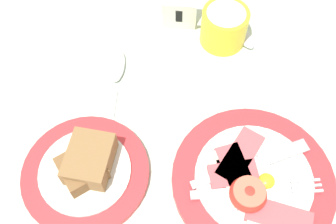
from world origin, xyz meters
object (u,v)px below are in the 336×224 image
(number_card, at_px, (178,12))
(teaspoon_near_cup, at_px, (114,79))
(sugar_cup, at_px, (223,26))
(teaspoon_by_saucer, at_px, (249,46))
(breakfast_plate, at_px, (252,180))
(bread_plate, at_px, (85,170))

(number_card, relative_size, teaspoon_near_cup, 0.38)
(number_card, bearing_deg, sugar_cup, -15.88)
(teaspoon_by_saucer, bearing_deg, number_card, 42.69)
(breakfast_plate, bearing_deg, bread_plate, 176.37)
(sugar_cup, height_order, teaspoon_by_saucer, sugar_cup)
(breakfast_plate, relative_size, teaspoon_by_saucer, 1.29)
(number_card, bearing_deg, teaspoon_near_cup, -126.12)
(bread_plate, bearing_deg, number_card, 64.46)
(bread_plate, height_order, number_card, number_card)
(bread_plate, xyz_separation_m, teaspoon_by_saucer, (0.26, 0.24, -0.01))
(breakfast_plate, xyz_separation_m, teaspoon_by_saucer, (0.03, 0.26, -0.01))
(breakfast_plate, bearing_deg, teaspoon_near_cup, 138.71)
(breakfast_plate, distance_m, bread_plate, 0.24)
(teaspoon_by_saucer, height_order, teaspoon_near_cup, same)
(sugar_cup, xyz_separation_m, teaspoon_near_cup, (-0.19, -0.09, -0.03))
(sugar_cup, height_order, teaspoon_near_cup, sugar_cup)
(bread_plate, distance_m, sugar_cup, 0.34)
(number_card, distance_m, teaspoon_near_cup, 0.17)
(breakfast_plate, height_order, number_card, number_card)
(teaspoon_by_saucer, bearing_deg, bread_plate, 106.72)
(breakfast_plate, bearing_deg, teaspoon_by_saucer, 84.38)
(number_card, xyz_separation_m, teaspoon_by_saucer, (0.13, -0.05, -0.03))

